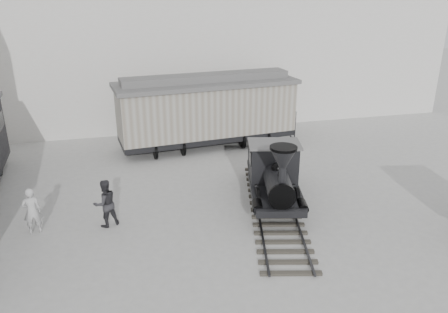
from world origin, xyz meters
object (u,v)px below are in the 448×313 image
object	(u,v)px
visitor_b	(105,203)
locomotive	(274,177)
visitor_a	(32,211)
boxcar	(207,109)

from	to	relation	value
visitor_b	locomotive	bearing A→B (deg)	160.14
visitor_b	visitor_a	bearing A→B (deg)	-24.45
locomotive	boxcar	world-z (taller)	boxcar
locomotive	visitor_b	bearing A→B (deg)	-164.38
visitor_a	visitor_b	bearing A→B (deg)	165.41
boxcar	visitor_a	size ratio (longest dim) A/B	5.79
visitor_a	visitor_b	xyz separation A→B (m)	(2.53, -0.12, 0.04)
locomotive	visitor_a	distance (m)	9.13
boxcar	locomotive	bearing A→B (deg)	-87.59
locomotive	boxcar	distance (m)	7.71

